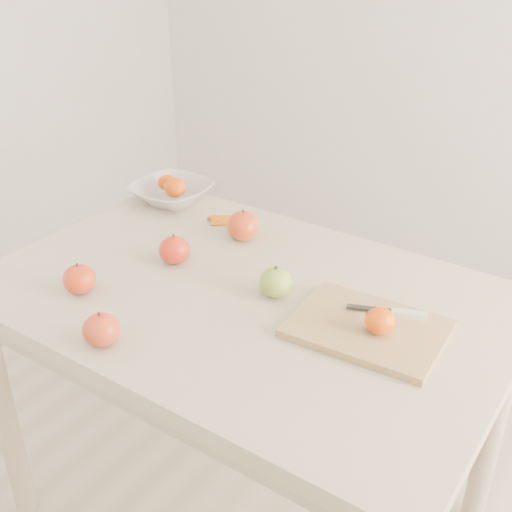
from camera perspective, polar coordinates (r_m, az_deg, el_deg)
The scene contains 14 objects.
table at distance 1.54m, azimuth -1.06°, elevation -6.26°, with size 1.20×0.80×0.75m.
cutting_board at distance 1.36m, azimuth 9.86°, elevation -6.36°, with size 0.31×0.23×0.02m, color tan.
board_tangerine at distance 1.33m, azimuth 10.97°, elevation -5.68°, with size 0.06×0.06×0.05m, color #DE4A07.
fruit_bowl at distance 1.95m, azimuth -7.54°, elevation 5.60°, with size 0.23×0.23×0.06m, color silver.
bowl_tangerine_near at distance 1.96m, azimuth -7.94°, elevation 6.50°, with size 0.05×0.05×0.05m, color #E94A08.
bowl_tangerine_far at distance 1.91m, azimuth -7.21°, elevation 6.06°, with size 0.07×0.07×0.06m, color #E05207.
orange_peel_a at distance 1.81m, azimuth -3.08°, elevation 3.03°, with size 0.06×0.04×0.00m, color #C65D0E.
orange_peel_b at distance 1.83m, azimuth -3.49°, elevation 3.28°, with size 0.04×0.04×0.00m, color #DC4D0F.
paring_knife at distance 1.40m, azimuth 12.90°, elevation -5.01°, with size 0.17×0.07×0.01m.
apple_green at distance 1.45m, azimuth 1.76°, elevation -2.36°, with size 0.08×0.08×0.07m, color olive.
apple_red_a at distance 1.70m, azimuth -1.15°, elevation 2.72°, with size 0.09×0.09×0.08m, color maroon.
apple_red_c at distance 1.33m, azimuth -13.61°, elevation -6.39°, with size 0.08×0.08×0.07m, color maroon.
apple_red_d at distance 1.52m, azimuth -15.43°, elevation -2.00°, with size 0.08×0.08×0.07m, color #9D0F01.
apple_red_b at distance 1.60m, azimuth -7.27°, elevation 0.55°, with size 0.08×0.08×0.07m, color maroon.
Camera 1 is at (0.74, -1.03, 1.53)m, focal length 45.00 mm.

